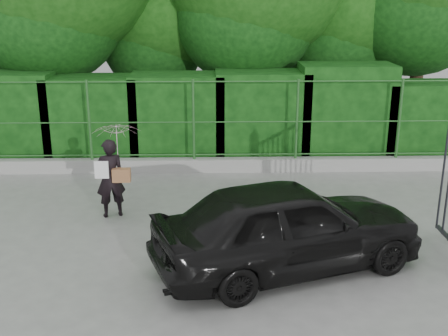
{
  "coord_description": "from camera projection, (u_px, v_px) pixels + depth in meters",
  "views": [
    {
      "loc": [
        0.79,
        -7.66,
        3.97
      ],
      "look_at": [
        1.0,
        1.3,
        1.1
      ],
      "focal_mm": 45.0,
      "sensor_mm": 36.0,
      "label": 1
    }
  ],
  "objects": [
    {
      "name": "ground",
      "position": [
        160.0,
        264.0,
        8.49
      ],
      "size": [
        80.0,
        80.0,
        0.0
      ],
      "primitive_type": "plane",
      "color": "gray"
    },
    {
      "name": "kerb",
      "position": [
        177.0,
        165.0,
        12.73
      ],
      "size": [
        14.0,
        0.25,
        0.3
      ],
      "primitive_type": "cube",
      "color": "#9E9E99",
      "rests_on": "ground"
    },
    {
      "name": "fence",
      "position": [
        185.0,
        120.0,
        12.41
      ],
      "size": [
        14.13,
        0.06,
        1.8
      ],
      "color": "#265924",
      "rests_on": "kerb"
    },
    {
      "name": "hedge",
      "position": [
        174.0,
        116.0,
        13.4
      ],
      "size": [
        14.2,
        1.2,
        2.29
      ],
      "color": "black",
      "rests_on": "ground"
    },
    {
      "name": "woman",
      "position": [
        115.0,
        156.0,
        9.99
      ],
      "size": [
        0.87,
        0.85,
        1.71
      ],
      "color": "black",
      "rests_on": "ground"
    },
    {
      "name": "car",
      "position": [
        288.0,
        226.0,
        8.16
      ],
      "size": [
        4.3,
        2.85,
        1.36
      ],
      "primitive_type": "imported",
      "rotation": [
        0.0,
        0.0,
        1.91
      ],
      "color": "black",
      "rests_on": "ground"
    }
  ]
}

